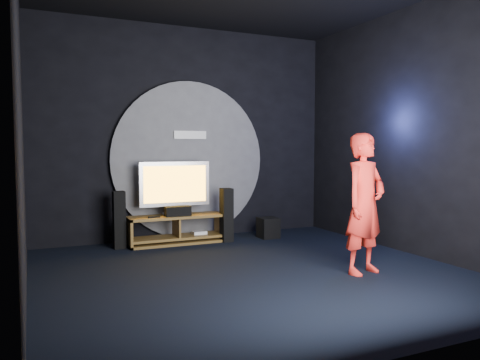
% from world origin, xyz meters
% --- Properties ---
extents(floor, '(5.00, 5.00, 0.00)m').
position_xyz_m(floor, '(0.00, 0.00, 0.00)').
color(floor, black).
rests_on(floor, ground).
extents(back_wall, '(5.00, 0.04, 3.50)m').
position_xyz_m(back_wall, '(0.00, 2.50, 1.75)').
color(back_wall, black).
rests_on(back_wall, ground).
extents(front_wall, '(5.00, 0.04, 3.50)m').
position_xyz_m(front_wall, '(0.00, -2.50, 1.75)').
color(front_wall, black).
rests_on(front_wall, ground).
extents(left_wall, '(0.04, 5.00, 3.50)m').
position_xyz_m(left_wall, '(-2.50, 0.00, 1.75)').
color(left_wall, black).
rests_on(left_wall, ground).
extents(right_wall, '(0.04, 5.00, 3.50)m').
position_xyz_m(right_wall, '(2.50, 0.00, 1.75)').
color(right_wall, black).
rests_on(right_wall, ground).
extents(wall_disc_panel, '(2.60, 0.11, 2.60)m').
position_xyz_m(wall_disc_panel, '(0.00, 2.44, 1.30)').
color(wall_disc_panel, '#515156').
rests_on(wall_disc_panel, ground).
extents(media_console, '(1.52, 0.45, 0.45)m').
position_xyz_m(media_console, '(-0.34, 2.05, 0.19)').
color(media_console, brown).
rests_on(media_console, ground).
extents(tv, '(1.13, 0.22, 0.84)m').
position_xyz_m(tv, '(-0.35, 2.12, 0.91)').
color(tv, '#A5A5AC').
rests_on(tv, media_console).
extents(center_speaker, '(0.40, 0.15, 0.15)m').
position_xyz_m(center_speaker, '(-0.35, 1.97, 0.53)').
color(center_speaker, black).
rests_on(center_speaker, media_console).
extents(remote, '(0.18, 0.05, 0.02)m').
position_xyz_m(remote, '(-0.73, 1.93, 0.46)').
color(remote, black).
rests_on(remote, media_console).
extents(tower_speaker_left, '(0.17, 0.19, 0.86)m').
position_xyz_m(tower_speaker_left, '(-1.23, 2.07, 0.43)').
color(tower_speaker_left, black).
rests_on(tower_speaker_left, ground).
extents(tower_speaker_right, '(0.17, 0.19, 0.86)m').
position_xyz_m(tower_speaker_right, '(0.43, 1.87, 0.43)').
color(tower_speaker_right, black).
rests_on(tower_speaker_right, ground).
extents(subwoofer, '(0.31, 0.31, 0.34)m').
position_xyz_m(subwoofer, '(1.19, 1.87, 0.17)').
color(subwoofer, black).
rests_on(subwoofer, ground).
extents(player, '(0.69, 0.54, 1.69)m').
position_xyz_m(player, '(1.21, -0.56, 0.84)').
color(player, red).
rests_on(player, ground).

